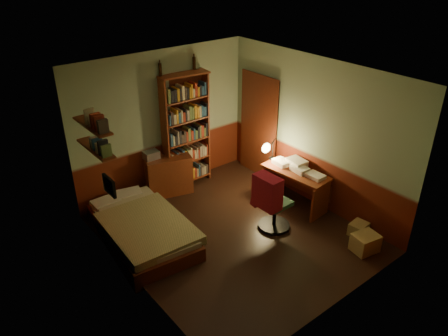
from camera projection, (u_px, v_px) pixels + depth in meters
floor at (234, 234)px, 7.05m from camera, size 3.50×4.00×0.02m
ceiling at (236, 75)px, 5.83m from camera, size 3.50×4.00×0.02m
wall_back at (163, 122)px, 7.83m from camera, size 3.50×0.02×2.60m
wall_left at (127, 202)px, 5.47m from camera, size 0.02×4.00×2.60m
wall_right at (314, 133)px, 7.41m from camera, size 0.02×4.00×2.60m
wall_front at (346, 224)px, 5.05m from camera, size 3.50×0.02×2.60m
doorway at (260, 127)px, 8.43m from camera, size 0.06×0.90×2.00m
door_trim at (258, 127)px, 8.41m from camera, size 0.02×0.98×2.08m
bed at (141, 221)px, 6.83m from camera, size 1.31×2.16×0.61m
dresser at (168, 175)px, 8.04m from camera, size 0.91×0.62×0.73m
mini_stereo at (151, 155)px, 7.78m from camera, size 0.27×0.21×0.14m
bookshelf at (186, 131)px, 8.03m from camera, size 0.95×0.40×2.16m
bottle_left at (160, 70)px, 7.33m from camera, size 0.08×0.08×0.22m
bottle_right at (194, 63)px, 7.72m from camera, size 0.07×0.07×0.22m
desk at (295, 187)px, 7.72m from camera, size 0.61×1.25×0.65m
paper_stack at (297, 163)px, 7.69m from camera, size 0.28×0.36×0.14m
desk_lamp at (273, 145)px, 7.86m from camera, size 0.22×0.22×0.56m
office_chair at (276, 199)px, 6.97m from camera, size 0.55×0.49×1.07m
red_jacket at (281, 153)px, 6.64m from camera, size 0.26×0.46×0.54m
wall_shelf_lower at (96, 149)px, 6.15m from camera, size 0.20×0.90×0.03m
wall_shelf_upper at (92, 126)px, 5.99m from camera, size 0.20×0.90×0.03m
framed_picture at (109, 186)px, 5.93m from camera, size 0.04×0.32×0.26m
cardboard_box_a at (365, 243)px, 6.61m from camera, size 0.42×0.36×0.28m
cardboard_box_b at (358, 229)px, 6.99m from camera, size 0.32×0.27×0.20m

